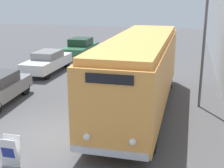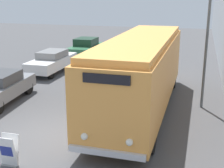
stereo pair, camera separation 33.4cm
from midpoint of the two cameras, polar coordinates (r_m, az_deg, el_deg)
The scene contains 6 objects.
ground_plane at distance 12.21m, azimuth -10.89°, elevation -8.96°, with size 80.00×80.00×0.00m, color #4C4C4F.
vintage_bus at distance 13.94m, azimuth 6.07°, elevation 2.55°, with size 2.53×10.75×3.33m.
sign_board at distance 10.24m, azimuth -17.52°, elevation -11.60°, with size 0.61×0.37×1.00m.
streetlamp at distance 14.44m, azimuth 18.00°, elevation 12.35°, with size 0.36×0.36×6.76m.
parked_car_mid at distance 21.46m, azimuth -10.47°, elevation 4.14°, with size 1.72×4.71×1.44m.
parked_car_far at distance 26.40m, azimuth -4.44°, elevation 6.69°, with size 1.89×4.36×1.57m.
Camera 2 is at (5.34, -9.75, 5.12)m, focal length 50.00 mm.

